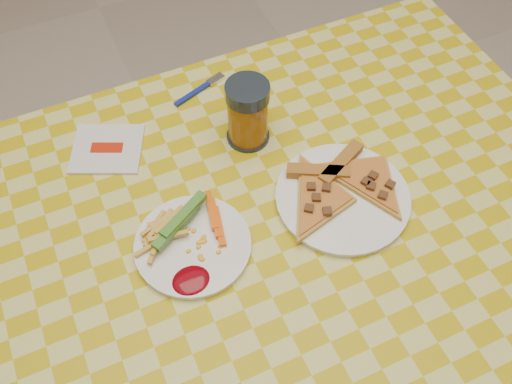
{
  "coord_description": "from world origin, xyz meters",
  "views": [
    {
      "loc": [
        -0.24,
        -0.49,
        1.62
      ],
      "look_at": [
        0.01,
        0.05,
        0.78
      ],
      "focal_mm": 40.0,
      "sensor_mm": 36.0,
      "label": 1
    }
  ],
  "objects_px": {
    "drink_glass": "(248,113)",
    "table": "(264,242)",
    "plate_left": "(193,246)",
    "plate_right": "(342,198)"
  },
  "relations": [
    {
      "from": "table",
      "to": "drink_glass",
      "type": "height_order",
      "value": "drink_glass"
    },
    {
      "from": "plate_left",
      "to": "plate_right",
      "type": "distance_m",
      "value": 0.29
    },
    {
      "from": "plate_left",
      "to": "table",
      "type": "bearing_deg",
      "value": -0.42
    },
    {
      "from": "table",
      "to": "plate_right",
      "type": "distance_m",
      "value": 0.17
    },
    {
      "from": "drink_glass",
      "to": "table",
      "type": "bearing_deg",
      "value": -105.16
    },
    {
      "from": "table",
      "to": "drink_glass",
      "type": "distance_m",
      "value": 0.25
    },
    {
      "from": "plate_left",
      "to": "drink_glass",
      "type": "bearing_deg",
      "value": 45.57
    },
    {
      "from": "table",
      "to": "plate_right",
      "type": "bearing_deg",
      "value": -6.57
    },
    {
      "from": "table",
      "to": "plate_right",
      "type": "xyz_separation_m",
      "value": [
        0.15,
        -0.02,
        0.08
      ]
    },
    {
      "from": "plate_left",
      "to": "drink_glass",
      "type": "xyz_separation_m",
      "value": [
        0.19,
        0.19,
        0.06
      ]
    }
  ]
}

